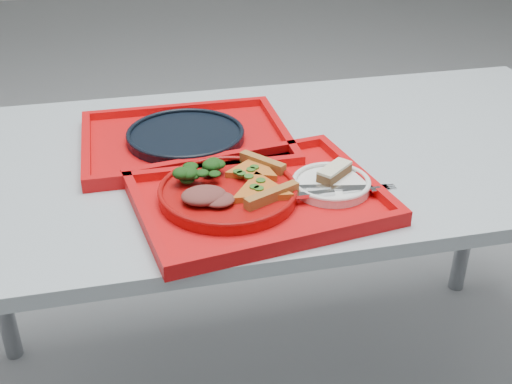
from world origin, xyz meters
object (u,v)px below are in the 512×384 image
tray_far (186,142)px  navy_plate (186,137)px  dinner_plate (228,194)px  tray_main (258,200)px  dessert_bar (334,172)px

tray_far → navy_plate: (-0.00, 0.00, 0.01)m
tray_far → navy_plate: size_ratio=1.73×
tray_far → dinner_plate: (0.04, -0.27, 0.02)m
tray_main → tray_far: bearing=100.8°
dinner_plate → dessert_bar: (0.21, 0.01, 0.02)m
dinner_plate → tray_far: bearing=99.1°
tray_main → dinner_plate: 0.06m
dessert_bar → tray_main: bearing=148.7°
navy_plate → dinner_plate: bearing=-80.9°
tray_far → dessert_bar: dessert_bar is taller
tray_far → navy_plate: bearing=-180.0°
navy_plate → dessert_bar: bearing=-45.6°
dinner_plate → navy_plate: 0.28m
navy_plate → dessert_bar: dessert_bar is taller
tray_main → dessert_bar: size_ratio=5.47×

